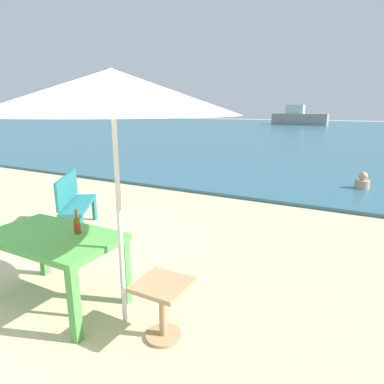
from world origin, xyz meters
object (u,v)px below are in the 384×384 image
object	(u,v)px
patio_umbrella	(112,92)
side_table_wood	(163,302)
beer_bottle_amber	(77,225)
bench_teal_center	(74,200)
picnic_table_green	(53,245)
swimmer_person	(362,182)
boat_ferry	(299,118)

from	to	relation	value
patio_umbrella	side_table_wood	size ratio (longest dim) A/B	4.26
beer_bottle_amber	bench_teal_center	xyz separation A→B (m)	(-1.66, 1.44, -0.31)
bench_teal_center	side_table_wood	bearing A→B (deg)	-29.14
picnic_table_green	bench_teal_center	bearing A→B (deg)	132.51
picnic_table_green	bench_teal_center	size ratio (longest dim) A/B	1.17
beer_bottle_amber	bench_teal_center	world-z (taller)	beer_bottle_amber
beer_bottle_amber	swimmer_person	world-z (taller)	beer_bottle_amber
side_table_wood	boat_ferry	distance (m)	39.94
beer_bottle_amber	swimmer_person	bearing A→B (deg)	70.02
picnic_table_green	patio_umbrella	world-z (taller)	patio_umbrella
picnic_table_green	side_table_wood	size ratio (longest dim) A/B	2.59
patio_umbrella	side_table_wood	distance (m)	1.82
beer_bottle_amber	bench_teal_center	distance (m)	2.22
beer_bottle_amber	bench_teal_center	size ratio (longest dim) A/B	0.22
picnic_table_green	boat_ferry	world-z (taller)	boat_ferry
side_table_wood	patio_umbrella	bearing A→B (deg)	178.91
patio_umbrella	side_table_wood	xyz separation A→B (m)	(0.44, -0.01, -1.76)
side_table_wood	swimmer_person	xyz separation A→B (m)	(1.37, 6.82, -0.11)
beer_bottle_amber	picnic_table_green	bearing A→B (deg)	-143.70
picnic_table_green	boat_ferry	xyz separation A→B (m)	(-5.20, 39.46, 0.26)
bench_teal_center	swimmer_person	world-z (taller)	bench_teal_center
picnic_table_green	side_table_wood	xyz separation A→B (m)	(1.29, 0.06, -0.30)
picnic_table_green	beer_bottle_amber	size ratio (longest dim) A/B	5.28
picnic_table_green	swimmer_person	xyz separation A→B (m)	(2.65, 6.88, -0.41)
side_table_wood	swimmer_person	bearing A→B (deg)	78.67
picnic_table_green	patio_umbrella	size ratio (longest dim) A/B	0.61
patio_umbrella	picnic_table_green	bearing A→B (deg)	-175.37
side_table_wood	swimmer_person	size ratio (longest dim) A/B	1.32
beer_bottle_amber	side_table_wood	world-z (taller)	beer_bottle_amber
picnic_table_green	beer_bottle_amber	bearing A→B (deg)	36.30
picnic_table_green	bench_teal_center	xyz separation A→B (m)	(-1.46, 1.59, -0.11)
bench_teal_center	boat_ferry	bearing A→B (deg)	95.65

